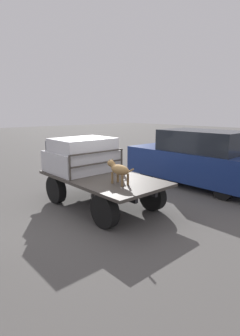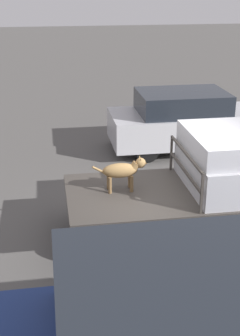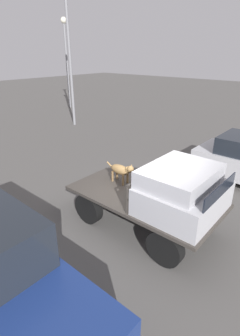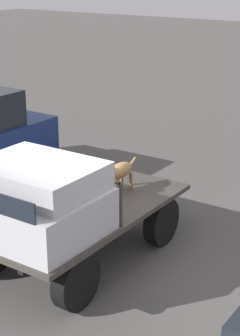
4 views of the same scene
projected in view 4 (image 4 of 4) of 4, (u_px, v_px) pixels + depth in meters
The scene contains 5 objects.
ground_plane at pixel (81, 257), 9.31m from camera, with size 80.00×80.00×0.00m, color #514F4C.
flatbed_truck at pixel (80, 222), 9.10m from camera, with size 3.80×2.02×0.89m.
truck_cab at pixel (35, 200), 8.05m from camera, with size 1.60×1.90×1.03m.
truck_headboard at pixel (71, 184), 8.71m from camera, with size 0.04×1.90×0.70m.
dog at pixel (118, 171), 9.49m from camera, with size 0.98×0.26×0.62m.
Camera 4 is at (6.45, 5.18, 4.57)m, focal length 60.00 mm.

